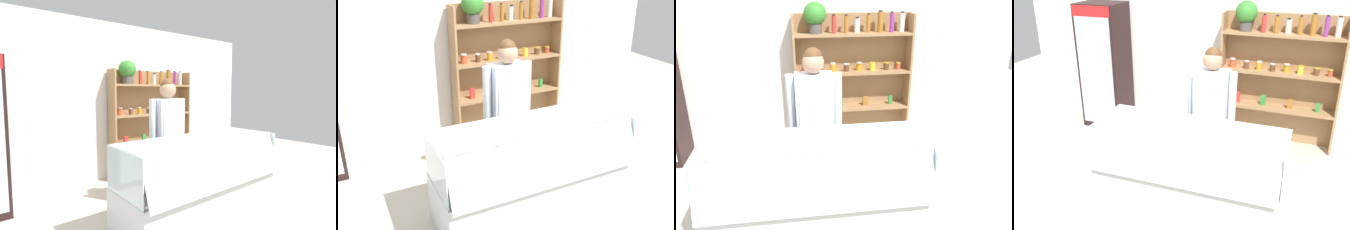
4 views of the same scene
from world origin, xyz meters
The scene contains 5 objects.
ground_plane centered at (0.00, 0.00, 0.00)m, with size 12.00×12.00×0.00m, color beige.
back_wall centered at (0.00, 2.21, 1.35)m, with size 6.80×0.10×2.70m, color white.
shelving_unit centered at (0.78, 2.02, 1.18)m, with size 1.66×0.30×2.06m.
deli_display_case centered at (0.18, 0.04, 0.31)m, with size 2.01×0.77×1.01m.
shop_clerk centered at (0.23, 0.71, 1.01)m, with size 0.58×0.25×1.70m.
Camera 1 is at (-1.93, -2.02, 1.55)m, focal length 28.00 mm.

